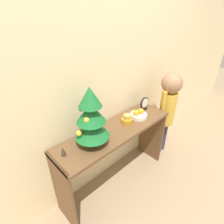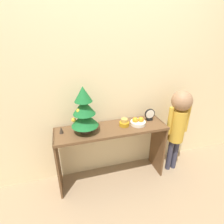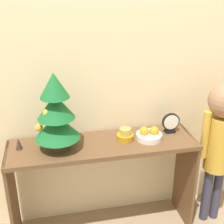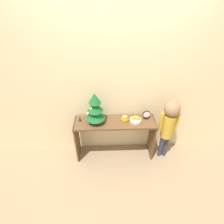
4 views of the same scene
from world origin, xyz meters
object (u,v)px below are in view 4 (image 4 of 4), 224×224
(fruit_bowl, at_px, (136,120))
(child_figure, at_px, (169,122))
(singing_bowl, at_px, (125,119))
(figurine, at_px, (80,119))
(mini_tree, at_px, (95,109))
(desk_clock, at_px, (147,115))

(fruit_bowl, height_order, child_figure, child_figure)
(fruit_bowl, xyz_separation_m, singing_bowl, (-0.16, 0.01, 0.00))
(singing_bowl, height_order, figurine, singing_bowl)
(figurine, xyz_separation_m, child_figure, (1.35, -0.10, -0.02))
(mini_tree, xyz_separation_m, figurine, (-0.25, 0.04, -0.21))
(desk_clock, bearing_deg, mini_tree, -175.49)
(mini_tree, height_order, child_figure, mini_tree)
(mini_tree, relative_size, singing_bowl, 4.54)
(figurine, bearing_deg, fruit_bowl, -3.04)
(fruit_bowl, relative_size, singing_bowl, 1.57)
(singing_bowl, bearing_deg, child_figure, -5.79)
(fruit_bowl, xyz_separation_m, child_figure, (0.50, -0.05, -0.01))
(fruit_bowl, xyz_separation_m, desk_clock, (0.18, 0.06, 0.04))
(fruit_bowl, height_order, singing_bowl, fruit_bowl)
(child_figure, bearing_deg, singing_bowl, 174.21)
(fruit_bowl, relative_size, child_figure, 0.16)
(mini_tree, bearing_deg, child_figure, -2.80)
(fruit_bowl, bearing_deg, desk_clock, 19.39)
(child_figure, bearing_deg, desk_clock, 160.48)
(desk_clock, xyz_separation_m, child_figure, (0.33, -0.12, -0.05))
(mini_tree, relative_size, child_figure, 0.46)
(singing_bowl, bearing_deg, fruit_bowl, -4.88)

